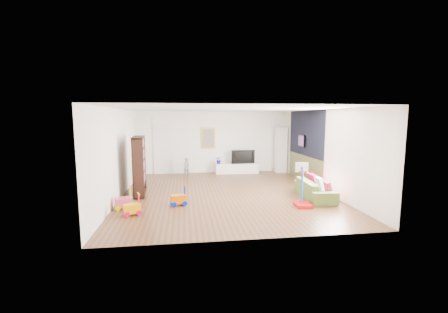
{
  "coord_description": "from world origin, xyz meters",
  "views": [
    {
      "loc": [
        -1.32,
        -9.38,
        2.44
      ],
      "look_at": [
        0.0,
        0.4,
        1.15
      ],
      "focal_mm": 24.0,
      "sensor_mm": 36.0,
      "label": 1
    }
  ],
  "objects": [
    {
      "name": "wall_right",
      "position": [
        3.25,
        0.0,
        1.35
      ],
      "size": [
        0.0,
        7.5,
        2.7
      ],
      "primitive_type": "cube",
      "color": "white",
      "rests_on": "ground"
    },
    {
      "name": "doorway",
      "position": [
        -1.9,
        3.71,
        1.05
      ],
      "size": [
        1.45,
        0.06,
        2.1
      ],
      "primitive_type": "cube",
      "color": "white",
      "rests_on": "ground"
    },
    {
      "name": "pillow_center",
      "position": [
        2.78,
        -0.91,
        0.43
      ],
      "size": [
        0.13,
        0.4,
        0.39
      ],
      "primitive_type": "cube",
      "rotation": [
        0.0,
        0.0,
        -0.06
      ],
      "color": "white",
      "rests_on": "sofa"
    },
    {
      "name": "pillow_right",
      "position": [
        2.8,
        -0.4,
        0.43
      ],
      "size": [
        0.12,
        0.42,
        0.42
      ],
      "primitive_type": "cube",
      "rotation": [
        0.0,
        0.0,
        0.01
      ],
      "color": "#C7063F",
      "rests_on": "sofa"
    },
    {
      "name": "sofa",
      "position": [
        2.61,
        -0.93,
        0.27
      ],
      "size": [
        0.86,
        1.91,
        0.54
      ],
      "primitive_type": "imported",
      "rotation": [
        0.0,
        0.0,
        1.5
      ],
      "color": "#576E30",
      "rests_on": "ground"
    },
    {
      "name": "vase_plant",
      "position": [
        0.18,
        3.38,
        0.62
      ],
      "size": [
        0.33,
        0.28,
        0.36
      ],
      "primitive_type": "imported",
      "rotation": [
        0.0,
        0.0,
        -0.0
      ],
      "color": "#101890",
      "rests_on": "media_console"
    },
    {
      "name": "wall_left",
      "position": [
        -3.25,
        0.0,
        1.35
      ],
      "size": [
        0.0,
        7.5,
        2.7
      ],
      "primitive_type": "cube",
      "color": "white",
      "rests_on": "ground"
    },
    {
      "name": "bookshelf",
      "position": [
        -2.73,
        0.22,
        0.92
      ],
      "size": [
        0.42,
        1.28,
        1.85
      ],
      "primitive_type": "cube",
      "rotation": [
        0.0,
        0.0,
        0.07
      ],
      "color": "black",
      "rests_on": "ground"
    },
    {
      "name": "ride_on_yellow",
      "position": [
        -2.64,
        -1.87,
        0.27
      ],
      "size": [
        0.47,
        0.38,
        0.54
      ],
      "primitive_type": "cube",
      "rotation": [
        0.0,
        0.0,
        0.36
      ],
      "color": "#FCA605",
      "rests_on": "ground"
    },
    {
      "name": "basketball_hoop",
      "position": [
        1.91,
        -1.74,
        0.61
      ],
      "size": [
        0.44,
        0.53,
        1.21
      ],
      "primitive_type": "cube",
      "rotation": [
        0.0,
        0.0,
        -0.06
      ],
      "color": "red",
      "rests_on": "ground"
    },
    {
      "name": "pillow_left",
      "position": [
        2.77,
        -1.45,
        0.43
      ],
      "size": [
        0.14,
        0.38,
        0.37
      ],
      "primitive_type": "cube",
      "rotation": [
        0.0,
        0.0,
        -0.12
      ],
      "color": "#AD273E",
      "rests_on": "sofa"
    },
    {
      "name": "tv",
      "position": [
        1.23,
        3.44,
        0.73
      ],
      "size": [
        1.04,
        0.2,
        0.6
      ],
      "primitive_type": "imported",
      "rotation": [
        0.0,
        0.0,
        0.06
      ],
      "color": "black",
      "rests_on": "media_console"
    },
    {
      "name": "navy_accent",
      "position": [
        3.23,
        1.4,
        1.85
      ],
      "size": [
        0.01,
        3.2,
        1.7
      ],
      "primitive_type": "cube",
      "color": "black",
      "rests_on": "wall_right"
    },
    {
      "name": "ride_on_pink",
      "position": [
        -2.95,
        -1.3,
        0.29
      ],
      "size": [
        0.5,
        0.38,
        0.59
      ],
      "primitive_type": "cube",
      "rotation": [
        0.0,
        0.0,
        0.28
      ],
      "color": "#D94271",
      "rests_on": "ground"
    },
    {
      "name": "wall_front",
      "position": [
        0.0,
        -3.75,
        1.35
      ],
      "size": [
        6.5,
        0.0,
        2.7
      ],
      "primitive_type": "cube",
      "color": "silver",
      "rests_on": "ground"
    },
    {
      "name": "painting_back",
      "position": [
        -0.25,
        3.71,
        1.55
      ],
      "size": [
        0.62,
        0.06,
        0.92
      ],
      "primitive_type": "cube",
      "color": "gold",
      "rests_on": "wall_back"
    },
    {
      "name": "artwork_right",
      "position": [
        3.17,
        1.6,
        1.55
      ],
      "size": [
        0.04,
        0.56,
        0.46
      ],
      "primitive_type": "cube",
      "color": "#7F3F8C",
      "rests_on": "wall_right"
    },
    {
      "name": "ride_on_orange",
      "position": [
        -1.49,
        -1.17,
        0.28
      ],
      "size": [
        0.47,
        0.35,
        0.56
      ],
      "primitive_type": "cube",
      "rotation": [
        0.0,
        0.0,
        0.22
      ],
      "color": "#D76102",
      "rests_on": "ground"
    },
    {
      "name": "child",
      "position": [
        -1.23,
        3.04,
        0.39
      ],
      "size": [
        0.34,
        0.32,
        0.78
      ],
      "primitive_type": "imported",
      "rotation": [
        0.0,
        0.0,
        3.74
      ],
      "color": "slate",
      "rests_on": "ground"
    },
    {
      "name": "media_console",
      "position": [
        0.98,
        3.41,
        0.22
      ],
      "size": [
        1.88,
        0.54,
        0.44
      ],
      "primitive_type": "cube",
      "rotation": [
        0.0,
        0.0,
        -0.04
      ],
      "color": "white",
      "rests_on": "ground"
    },
    {
      "name": "tall_cabinet",
      "position": [
        2.95,
        3.41,
        1.0
      ],
      "size": [
        0.5,
        0.5,
        2.01
      ],
      "primitive_type": "cube",
      "rotation": [
        0.0,
        0.0,
        -0.06
      ],
      "color": "white",
      "rests_on": "ground"
    },
    {
      "name": "olive_wainscot",
      "position": [
        3.23,
        1.4,
        0.5
      ],
      "size": [
        0.01,
        3.2,
        1.0
      ],
      "primitive_type": "cube",
      "color": "brown",
      "rests_on": "wall_right"
    },
    {
      "name": "floor",
      "position": [
        0.0,
        0.0,
        0.0
      ],
      "size": [
        6.5,
        7.5,
        0.0
      ],
      "primitive_type": "cube",
      "color": "brown",
      "rests_on": "ground"
    },
    {
      "name": "ceiling",
      "position": [
        0.0,
        0.0,
        2.7
      ],
      "size": [
        6.5,
        7.5,
        0.0
      ],
      "primitive_type": "cube",
      "color": "white",
      "rests_on": "ground"
    },
    {
      "name": "wall_back",
      "position": [
        0.0,
        3.75,
        1.35
      ],
      "size": [
        6.5,
        0.0,
        2.7
      ],
      "primitive_type": "cube",
      "color": "white",
      "rests_on": "ground"
    }
  ]
}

